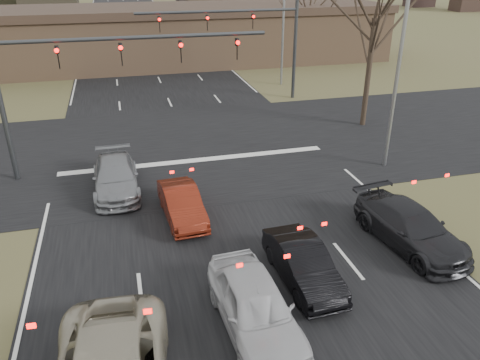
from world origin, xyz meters
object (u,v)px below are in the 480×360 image
at_px(car_charcoal_sedan, 410,227).
at_px(car_grey_ahead, 116,177).
at_px(mast_arm_far, 257,29).
at_px(car_white_sedan, 255,306).
at_px(building, 171,35).
at_px(streetlight_right_near, 397,52).
at_px(car_black_hatch, 303,264).
at_px(mast_arm_near, 74,67).
at_px(streetlight_right_far, 281,12).
at_px(car_red_ahead, 182,204).

distance_m(car_charcoal_sedan, car_grey_ahead, 12.32).
xyz_separation_m(mast_arm_far, car_white_sedan, (-6.68, -22.25, -4.24)).
bearing_deg(building, car_white_sedan, -93.84).
height_order(mast_arm_far, streetlight_right_near, streetlight_right_near).
bearing_deg(mast_arm_far, car_black_hatch, -102.61).
xyz_separation_m(mast_arm_near, streetlight_right_near, (14.05, -3.00, 0.51)).
bearing_deg(mast_arm_far, car_grey_ahead, -129.19).
bearing_deg(car_black_hatch, streetlight_right_near, 43.81).
relative_size(building, streetlight_right_far, 4.24).
height_order(building, car_charcoal_sedan, building).
relative_size(mast_arm_near, car_white_sedan, 2.64).
bearing_deg(streetlight_right_near, car_white_sedan, -135.21).
distance_m(car_white_sedan, car_red_ahead, 6.73).
bearing_deg(car_white_sedan, mast_arm_far, 70.31).
xyz_separation_m(streetlight_right_far, car_black_hatch, (-7.75, -24.59, -4.93)).
bearing_deg(car_red_ahead, building, 79.50).
height_order(car_black_hatch, car_red_ahead, car_black_hatch).
height_order(building, car_red_ahead, building).
height_order(car_white_sedan, car_red_ahead, car_white_sedan).
distance_m(car_white_sedan, car_black_hatch, 2.66).
height_order(streetlight_right_far, car_charcoal_sedan, streetlight_right_far).
relative_size(building, mast_arm_far, 3.81).
xyz_separation_m(car_white_sedan, car_grey_ahead, (-3.50, 9.76, -0.10)).
bearing_deg(streetlight_right_far, car_red_ahead, -119.00).
xyz_separation_m(mast_arm_near, car_grey_ahead, (1.23, -2.49, -4.39)).
height_order(streetlight_right_far, car_black_hatch, streetlight_right_far).
xyz_separation_m(streetlight_right_far, car_red_ahead, (-10.86, -19.60, -4.95)).
bearing_deg(car_black_hatch, streetlight_right_far, 70.00).
height_order(building, streetlight_right_far, streetlight_right_far).
distance_m(building, mast_arm_far, 15.75).
bearing_deg(building, mast_arm_far, -74.42).
xyz_separation_m(streetlight_right_near, car_charcoal_sedan, (-2.75, -6.58, -4.87)).
distance_m(mast_arm_near, car_red_ahead, 8.04).
bearing_deg(mast_arm_far, car_red_ahead, -116.34).
bearing_deg(car_grey_ahead, mast_arm_near, 115.69).
bearing_deg(mast_arm_near, car_charcoal_sedan, -40.28).
height_order(streetlight_right_far, car_white_sedan, streetlight_right_far).
bearing_deg(car_charcoal_sedan, car_grey_ahead, 137.21).
height_order(mast_arm_near, car_red_ahead, mast_arm_near).
distance_m(mast_arm_near, car_white_sedan, 13.82).
height_order(mast_arm_near, car_charcoal_sedan, mast_arm_near).
xyz_separation_m(building, mast_arm_far, (4.18, -15.00, 2.35)).
distance_m(streetlight_right_near, car_charcoal_sedan, 8.64).
relative_size(mast_arm_near, streetlight_right_near, 1.21).
height_order(car_grey_ahead, car_red_ahead, car_grey_ahead).
height_order(car_black_hatch, car_charcoal_sedan, car_charcoal_sedan).
bearing_deg(car_red_ahead, car_charcoal_sedan, -31.49).
relative_size(streetlight_right_far, car_black_hatch, 2.52).
bearing_deg(car_black_hatch, mast_arm_far, 74.87).
height_order(mast_arm_far, car_white_sedan, mast_arm_far).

